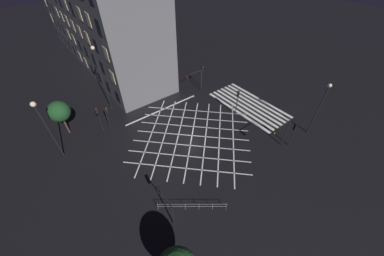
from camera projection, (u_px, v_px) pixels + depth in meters
The scene contains 15 objects.
ground_plane at pixel (192, 136), 29.28m from camera, with size 200.00×200.00×0.00m, color black.
road_markings at pixel (224, 116), 32.48m from camera, with size 18.94×24.02×0.01m.
traffic_light_ne_main at pixel (98, 114), 28.14m from camera, with size 0.39×0.36×4.04m.
traffic_light_median_south at pixel (237, 98), 30.79m from camera, with size 0.36×0.39×4.15m.
traffic_light_se_cross at pixel (194, 78), 35.25m from camera, with size 0.36×3.11×3.94m.
traffic_light_se_main at pixel (202, 72), 36.75m from camera, with size 0.39×0.36×4.12m.
traffic_light_nw_main at pixel (164, 199), 19.30m from camera, with size 2.56×0.36×3.62m.
traffic_light_sw_cross at pixel (281, 131), 25.08m from camera, with size 0.36×3.14×4.42m.
traffic_light_sw_main at pixel (294, 130), 26.28m from camera, with size 0.39×0.36×3.62m.
traffic_light_ne_cross at pixel (106, 114), 28.65m from camera, with size 0.36×0.39×3.65m.
street_lamp_east at pixel (322, 101), 26.34m from camera, with size 0.46×0.46×7.64m.
street_lamp_west at pixel (42, 118), 22.63m from camera, with size 0.56×0.56×8.09m.
street_lamp_far at pixel (99, 68), 29.39m from camera, with size 0.52×0.52×9.88m.
street_tree_near at pixel (59, 112), 27.32m from camera, with size 2.73×2.73×5.03m.
pedestrian_railing at pixel (192, 206), 20.94m from camera, with size 4.20×5.37×1.05m.
Camera 1 is at (-16.61, 12.95, 20.37)m, focal length 20.00 mm.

